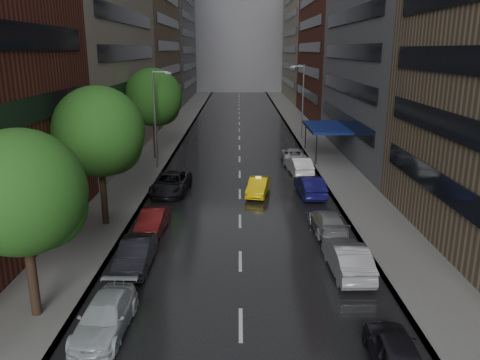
{
  "coord_description": "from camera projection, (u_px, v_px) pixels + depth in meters",
  "views": [
    {
      "loc": [
        -0.07,
        -12.88,
        10.92
      ],
      "look_at": [
        0.0,
        15.38,
        3.0
      ],
      "focal_mm": 35.0,
      "sensor_mm": 36.0,
      "label": 1
    }
  ],
  "objects": [
    {
      "name": "road",
      "position": [
        239.0,
        132.0,
        63.49
      ],
      "size": [
        14.0,
        140.0,
        0.01
      ],
      "primitive_type": "cube",
      "color": "black",
      "rests_on": "ground"
    },
    {
      "name": "sidewalk_left",
      "position": [
        173.0,
        132.0,
        63.45
      ],
      "size": [
        4.0,
        140.0,
        0.15
      ],
      "primitive_type": "cube",
      "color": "gray",
      "rests_on": "ground"
    },
    {
      "name": "sidewalk_right",
      "position": [
        306.0,
        132.0,
        63.49
      ],
      "size": [
        4.0,
        140.0,
        0.15
      ],
      "primitive_type": "cube",
      "color": "gray",
      "rests_on": "ground"
    },
    {
      "name": "buildings_left",
      "position": [
        136.0,
        13.0,
        67.6
      ],
      "size": [
        8.0,
        108.0,
        38.0
      ],
      "color": "maroon",
      "rests_on": "ground"
    },
    {
      "name": "buildings_right",
      "position": [
        345.0,
        19.0,
        65.92
      ],
      "size": [
        8.05,
        109.1,
        36.0
      ],
      "color": "#937A5B",
      "rests_on": "ground"
    },
    {
      "name": "building_far",
      "position": [
        239.0,
        29.0,
        124.65
      ],
      "size": [
        40.0,
        14.0,
        32.0
      ],
      "primitive_type": "cube",
      "color": "slate",
      "rests_on": "ground"
    },
    {
      "name": "tree_near",
      "position": [
        21.0,
        193.0,
        18.29
      ],
      "size": [
        5.05,
        5.05,
        8.05
      ],
      "color": "#382619",
      "rests_on": "ground"
    },
    {
      "name": "tree_mid",
      "position": [
        99.0,
        132.0,
        28.38
      ],
      "size": [
        5.57,
        5.57,
        8.87
      ],
      "color": "#382619",
      "rests_on": "ground"
    },
    {
      "name": "tree_far",
      "position": [
        153.0,
        98.0,
        46.43
      ],
      "size": [
        5.77,
        5.77,
        9.19
      ],
      "color": "#382619",
      "rests_on": "ground"
    },
    {
      "name": "taxi",
      "position": [
        258.0,
        187.0,
        36.18
      ],
      "size": [
        2.14,
        4.24,
        1.33
      ],
      "primitive_type": "imported",
      "rotation": [
        0.0,
        0.0,
        -0.19
      ],
      "color": "yellow",
      "rests_on": "ground"
    },
    {
      "name": "parked_cars_left",
      "position": [
        154.0,
        218.0,
        29.19
      ],
      "size": [
        2.95,
        24.01,
        1.57
      ],
      "color": "silver",
      "rests_on": "ground"
    },
    {
      "name": "parked_cars_right",
      "position": [
        315.0,
        196.0,
        33.64
      ],
      "size": [
        2.38,
        36.3,
        1.6
      ],
      "color": "black",
      "rests_on": "ground"
    },
    {
      "name": "street_lamp_left",
      "position": [
        156.0,
        117.0,
        42.9
      ],
      "size": [
        1.74,
        0.22,
        9.0
      ],
      "color": "gray",
      "rests_on": "sidewalk_left"
    },
    {
      "name": "street_lamp_right",
      "position": [
        302.0,
        100.0,
        57.38
      ],
      "size": [
        1.74,
        0.22,
        9.0
      ],
      "color": "gray",
      "rests_on": "sidewalk_right"
    },
    {
      "name": "awning",
      "position": [
        326.0,
        127.0,
        48.22
      ],
      "size": [
        4.0,
        8.0,
        3.12
      ],
      "color": "navy",
      "rests_on": "sidewalk_right"
    }
  ]
}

